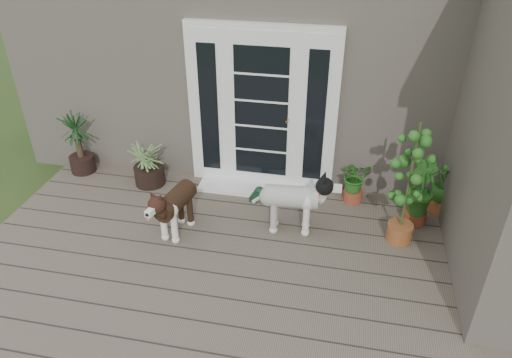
# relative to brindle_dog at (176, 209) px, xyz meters

# --- Properties ---
(deck) EXTENTS (6.20, 4.60, 0.12)m
(deck) POSITION_rel_brindle_dog_xyz_m (0.95, -0.93, -0.38)
(deck) COLOR #6B5B4C
(deck) RESTS_ON ground
(house_main) EXTENTS (7.40, 4.00, 3.10)m
(house_main) POSITION_rel_brindle_dog_xyz_m (0.95, 3.32, 1.11)
(house_main) COLOR #665E54
(house_main) RESTS_ON ground
(door_unit) EXTENTS (1.90, 0.14, 2.15)m
(door_unit) POSITION_rel_brindle_dog_xyz_m (0.75, 1.27, 0.75)
(door_unit) COLOR white
(door_unit) RESTS_ON deck
(door_step) EXTENTS (1.60, 0.40, 0.05)m
(door_step) POSITION_rel_brindle_dog_xyz_m (0.75, 1.07, -0.30)
(door_step) COLOR white
(door_step) RESTS_ON deck
(brindle_dog) EXTENTS (0.48, 0.83, 0.65)m
(brindle_dog) POSITION_rel_brindle_dog_xyz_m (0.00, 0.00, 0.00)
(brindle_dog) COLOR #362113
(brindle_dog) RESTS_ON deck
(white_dog) EXTENTS (0.84, 0.41, 0.68)m
(white_dog) POSITION_rel_brindle_dog_xyz_m (1.28, 0.31, 0.02)
(white_dog) COLOR white
(white_dog) RESTS_ON deck
(spider_plant) EXTENTS (0.82, 0.82, 0.72)m
(spider_plant) POSITION_rel_brindle_dog_xyz_m (-0.74, 0.95, 0.03)
(spider_plant) COLOR #758E57
(spider_plant) RESTS_ON deck
(yucca) EXTENTS (0.83, 0.83, 0.94)m
(yucca) POSITION_rel_brindle_dog_xyz_m (-1.80, 1.07, 0.15)
(yucca) COLOR black
(yucca) RESTS_ON deck
(herb_a) EXTENTS (0.50, 0.50, 0.48)m
(herb_a) POSITION_rel_brindle_dog_xyz_m (1.99, 1.07, -0.08)
(herb_a) COLOR #234C15
(herb_a) RESTS_ON deck
(herb_b) EXTENTS (0.48, 0.48, 0.60)m
(herb_b) POSITION_rel_brindle_dog_xyz_m (2.73, 0.76, -0.02)
(herb_b) COLOR #285C1A
(herb_b) RESTS_ON deck
(herb_c) EXTENTS (0.49, 0.49, 0.56)m
(herb_c) POSITION_rel_brindle_dog_xyz_m (3.06, 1.07, -0.05)
(herb_c) COLOR #1F5618
(herb_c) RESTS_ON deck
(sapling) EXTENTS (0.57, 0.57, 1.54)m
(sapling) POSITION_rel_brindle_dog_xyz_m (2.53, 0.37, 0.44)
(sapling) COLOR #265F1B
(sapling) RESTS_ON deck
(clog_left) EXTENTS (0.19, 0.32, 0.09)m
(clog_left) POSITION_rel_brindle_dog_xyz_m (0.76, 0.89, -0.28)
(clog_left) COLOR black
(clog_left) RESTS_ON deck
(clog_right) EXTENTS (0.19, 0.28, 0.08)m
(clog_right) POSITION_rel_brindle_dog_xyz_m (1.22, 0.98, -0.29)
(clog_right) COLOR black
(clog_right) RESTS_ON deck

